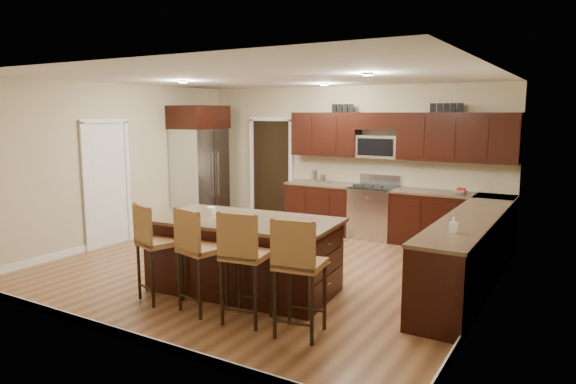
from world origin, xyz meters
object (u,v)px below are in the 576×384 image
Objects in this scene: island at (244,257)px; stool_right at (243,254)px; range at (374,212)px; stool_left at (154,241)px; refrigerator at (200,165)px; stool_mid at (197,248)px; stool_extra at (298,264)px.

stool_right is at bearing -59.88° from island.
range is 3.45m from island.
range is 0.95× the size of stool_left.
stool_left is at bearing -57.31° from refrigerator.
stool_mid is at bearing -96.64° from island.
range is at bearing 97.81° from stool_mid.
stool_extra is at bearing 19.64° from stool_left.
island is 2.06× the size of stool_mid.
stool_extra is (0.65, 0.00, 0.00)m from stool_right.
stool_left reaches higher than range.
stool_right reaches higher than stool_mid.
stool_mid reaches higher than island.
range is at bearing 95.71° from stool_left.
stool_extra reaches higher than range.
stool_left reaches higher than island.
stool_mid is 0.63m from stool_right.
stool_extra is at bearing -8.38° from stool_right.
range is 4.30m from stool_mid.
stool_left is (-1.07, -4.27, 0.26)m from range.
stool_extra is at bearing 13.12° from stool_mid.
island is 2.01× the size of stool_extra.
island is at bearing -96.43° from range.
refrigerator is 5.45m from stool_extra.
island is at bearing 70.72° from stool_left.
refrigerator is at bearing 143.04° from stool_mid.
refrigerator is at bearing 132.73° from island.
island is 1.04× the size of refrigerator.
range is at bearing 84.54° from stool_right.
stool_right is 4.97m from refrigerator.
stool_left is at bearing -167.03° from stool_mid.
stool_left is (-0.69, -0.85, 0.30)m from island.
range is 4.37m from stool_extra.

